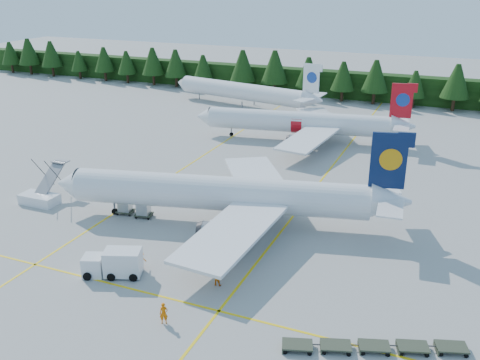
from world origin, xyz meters
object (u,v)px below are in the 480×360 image
at_px(airstairs, 41,196).
at_px(service_truck, 113,263).
at_px(airliner_red, 294,122).
at_px(airliner_navy, 213,194).

bearing_deg(airstairs, service_truck, -31.17).
bearing_deg(airstairs, airliner_red, 60.97).
bearing_deg(service_truck, airstairs, 128.71).
xyz_separation_m(airliner_red, service_truck, (-2.20, -49.30, -1.86)).
bearing_deg(airliner_red, airliner_navy, -97.49).
xyz_separation_m(airliner_navy, airliner_red, (-1.44, 34.82, -0.29)).
height_order(airliner_red, service_truck, airliner_red).
height_order(airliner_red, airstairs, airliner_red).
distance_m(airliner_red, service_truck, 49.38).
relative_size(airliner_navy, service_truck, 6.69).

